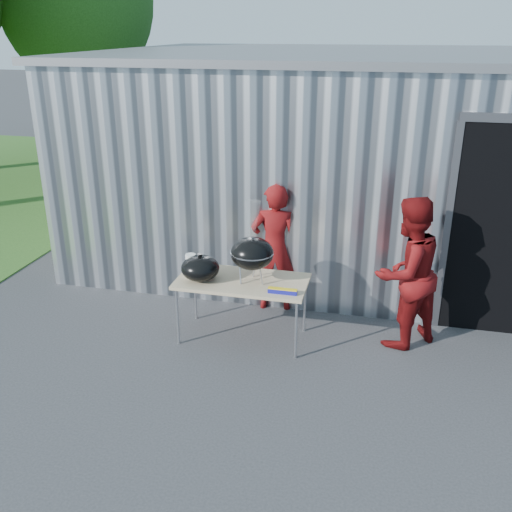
% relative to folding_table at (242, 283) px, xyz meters
% --- Properties ---
extents(ground, '(80.00, 80.00, 0.00)m').
position_rel_folding_table_xyz_m(ground, '(0.19, -0.85, -0.71)').
color(ground, '#333335').
extents(building, '(8.20, 6.20, 3.10)m').
position_rel_folding_table_xyz_m(building, '(1.10, 3.74, 0.83)').
color(building, silver).
rests_on(building, ground).
extents(folding_table, '(1.50, 0.75, 0.75)m').
position_rel_folding_table_xyz_m(folding_table, '(0.00, 0.00, 0.00)').
color(folding_table, tan).
rests_on(folding_table, ground).
extents(kettle_grill, '(0.49, 0.49, 0.95)m').
position_rel_folding_table_xyz_m(kettle_grill, '(0.12, -0.02, 0.45)').
color(kettle_grill, black).
rests_on(kettle_grill, folding_table).
extents(grill_lid, '(0.44, 0.44, 0.32)m').
position_rel_folding_table_xyz_m(grill_lid, '(-0.47, -0.10, 0.18)').
color(grill_lid, black).
rests_on(grill_lid, folding_table).
extents(paper_towels, '(0.12, 0.12, 0.28)m').
position_rel_folding_table_xyz_m(paper_towels, '(-0.60, -0.05, 0.18)').
color(paper_towels, white).
rests_on(paper_towels, folding_table).
extents(white_tub, '(0.20, 0.15, 0.10)m').
position_rel_folding_table_xyz_m(white_tub, '(-0.55, 0.20, 0.09)').
color(white_tub, white).
rests_on(white_tub, folding_table).
extents(foil_box, '(0.32, 0.05, 0.06)m').
position_rel_folding_table_xyz_m(foil_box, '(0.52, -0.25, 0.07)').
color(foil_box, navy).
rests_on(foil_box, folding_table).
extents(person_cook, '(0.67, 0.50, 1.68)m').
position_rel_folding_table_xyz_m(person_cook, '(0.20, 0.87, 0.13)').
color(person_cook, maroon).
rests_on(person_cook, ground).
extents(person_bystander, '(1.08, 1.08, 1.77)m').
position_rel_folding_table_xyz_m(person_bystander, '(1.83, 0.32, 0.17)').
color(person_bystander, maroon).
rests_on(person_bystander, ground).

